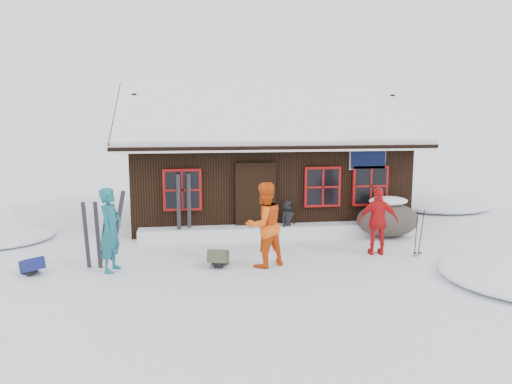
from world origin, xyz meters
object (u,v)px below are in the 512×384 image
at_px(ski_poles, 419,234).
at_px(skier_orange_left, 264,225).
at_px(skier_teal, 111,230).
at_px(backpack_blue, 32,268).
at_px(skier_orange_right, 378,221).
at_px(ski_pair_left, 111,227).
at_px(skier_crouched, 287,219).
at_px(backpack_olive, 218,260).
at_px(boulder, 387,219).

bearing_deg(ski_poles, skier_orange_left, -176.06).
xyz_separation_m(skier_teal, ski_poles, (7.11, 0.15, -0.37)).
height_order(skier_orange_left, backpack_blue, skier_orange_left).
xyz_separation_m(skier_orange_right, backpack_blue, (-7.88, -0.43, -0.69)).
bearing_deg(skier_orange_right, skier_orange_left, 17.83).
bearing_deg(ski_poles, ski_pair_left, 174.97).
relative_size(skier_crouched, ski_poles, 0.86).
bearing_deg(skier_teal, backpack_blue, 105.60).
xyz_separation_m(skier_teal, ski_pair_left, (-0.11, 0.79, -0.11)).
height_order(ski_pair_left, ski_poles, ski_pair_left).
bearing_deg(backpack_olive, skier_orange_right, 20.21).
bearing_deg(ski_pair_left, skier_crouched, 2.92).
bearing_deg(skier_crouched, backpack_olive, -172.10).
height_order(backpack_blue, backpack_olive, backpack_olive).
height_order(ski_poles, backpack_blue, ski_poles).
bearing_deg(skier_crouched, ski_poles, -80.83).
height_order(skier_teal, skier_orange_left, skier_orange_left).
bearing_deg(backpack_olive, ski_poles, 15.51).
bearing_deg(skier_teal, ski_pair_left, 24.34).
relative_size(ski_poles, backpack_olive, 2.15).
distance_m(ski_poles, backpack_olive, 4.82).
bearing_deg(skier_orange_left, skier_teal, -27.71).
bearing_deg(skier_orange_right, skier_teal, 11.01).
relative_size(ski_poles, backpack_blue, 2.39).
relative_size(skier_crouched, boulder, 0.59).
distance_m(ski_pair_left, backpack_olive, 2.63).
bearing_deg(backpack_olive, skier_crouched, 63.14).
height_order(boulder, ski_pair_left, ski_pair_left).
distance_m(skier_orange_right, ski_poles, 0.99).
bearing_deg(ski_pair_left, backpack_blue, -170.60).
bearing_deg(skier_orange_left, backpack_olive, -32.65).
xyz_separation_m(skier_orange_left, backpack_blue, (-5.01, 0.12, -0.82)).
bearing_deg(skier_orange_left, boulder, -175.89).
bearing_deg(boulder, ski_pair_left, -169.88).
relative_size(backpack_blue, backpack_olive, 0.90).
height_order(skier_orange_right, boulder, skier_orange_right).
height_order(skier_orange_left, boulder, skier_orange_left).
xyz_separation_m(ski_poles, backpack_blue, (-8.79, -0.14, -0.42)).
distance_m(skier_teal, skier_crouched, 5.01).
relative_size(skier_orange_right, ski_poles, 1.39).
bearing_deg(backpack_blue, ski_pair_left, -11.80).
xyz_separation_m(skier_orange_left, backpack_olive, (-1.03, 0.12, -0.80)).
xyz_separation_m(boulder, ski_pair_left, (-7.25, -1.29, 0.30)).
height_order(skier_crouched, ski_poles, ski_poles).
xyz_separation_m(skier_orange_right, ski_pair_left, (-6.32, 0.34, -0.02)).
bearing_deg(skier_teal, skier_crouched, -44.93).
bearing_deg(boulder, skier_orange_left, -150.02).
height_order(skier_orange_left, skier_crouched, skier_orange_left).
height_order(skier_teal, backpack_blue, skier_teal).
distance_m(skier_teal, backpack_olive, 2.43).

